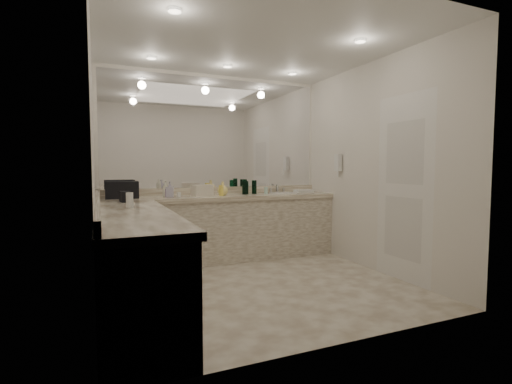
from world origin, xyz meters
name	(u,v)px	position (x,y,z in m)	size (l,w,h in m)	color
floor	(256,285)	(0.00, 0.00, 0.00)	(3.20, 3.20, 0.00)	beige
ceiling	(256,42)	(0.00, 0.00, 2.60)	(3.20, 3.20, 0.00)	white
wall_back	(216,166)	(0.00, 1.50, 1.30)	(3.20, 0.02, 2.60)	silver
wall_left	(94,166)	(-1.60, 0.00, 1.30)	(0.02, 3.00, 2.60)	silver
wall_right	(374,166)	(1.60, 0.00, 1.30)	(0.02, 3.00, 2.60)	silver
vanity_back_base	(222,230)	(0.00, 1.20, 0.42)	(3.20, 0.60, 0.84)	silver
vanity_back_top	(222,197)	(0.00, 1.19, 0.87)	(3.20, 0.64, 0.06)	beige
vanity_left_base	(134,266)	(-1.30, -0.30, 0.42)	(0.60, 2.40, 0.84)	silver
vanity_left_top	(134,215)	(-1.29, -0.30, 0.87)	(0.64, 2.42, 0.06)	beige
backsplash_back	(216,190)	(0.00, 1.48, 0.95)	(3.20, 0.04, 0.10)	beige
backsplash_left	(98,204)	(-1.58, 0.00, 0.95)	(0.04, 3.00, 0.10)	beige
mirror_back	(216,133)	(0.00, 1.49, 1.77)	(3.12, 0.01, 1.55)	white
mirror_left	(94,113)	(-1.59, 0.00, 1.77)	(0.01, 2.92, 1.55)	white
sink	(283,194)	(0.95, 1.20, 0.90)	(0.44, 0.44, 0.03)	white
faucet	(277,188)	(0.95, 1.41, 0.97)	(0.24, 0.16, 0.14)	silver
wall_phone	(338,163)	(1.56, 0.70, 1.35)	(0.06, 0.10, 0.24)	white
door	(404,188)	(1.59, -0.50, 1.05)	(0.02, 0.82, 2.10)	white
black_toiletry_bag	(122,189)	(-1.30, 1.21, 1.01)	(0.39, 0.24, 0.22)	black
black_bag_spill	(125,197)	(-1.30, 0.71, 0.96)	(0.10, 0.21, 0.12)	black
cream_cosmetic_case	(202,190)	(-0.30, 1.15, 0.98)	(0.26, 0.16, 0.15)	beige
hand_towel	(304,191)	(1.31, 1.23, 0.92)	(0.26, 0.18, 0.04)	white
lotion_left	(130,200)	(-1.30, 0.03, 0.98)	(0.07, 0.07, 0.16)	white
soap_bottle_a	(166,189)	(-0.77, 1.19, 1.01)	(0.08, 0.08, 0.21)	white
soap_bottle_b	(170,189)	(-0.72, 1.16, 1.00)	(0.09, 0.09, 0.20)	#B6B0CB
soap_bottle_c	(223,188)	(0.01, 1.20, 1.00)	(0.15, 0.15, 0.19)	#FFE987
green_bottle_0	(254,188)	(0.50, 1.25, 0.99)	(0.07, 0.07, 0.19)	#094627
green_bottle_1	(254,187)	(0.50, 1.25, 1.00)	(0.07, 0.07, 0.20)	#094627
green_bottle_2	(246,188)	(0.38, 1.25, 1.00)	(0.07, 0.07, 0.19)	#094627
green_bottle_3	(245,187)	(0.37, 1.29, 1.01)	(0.06, 0.06, 0.21)	#094627
green_bottle_4	(245,188)	(0.34, 1.21, 0.99)	(0.07, 0.07, 0.19)	#094627
amenity_bottle_0	(266,191)	(0.64, 1.14, 0.95)	(0.05, 0.05, 0.11)	silver
amenity_bottle_1	(221,190)	(-0.04, 1.13, 0.97)	(0.06, 0.06, 0.14)	#F2D84C
amenity_bottle_2	(179,195)	(-0.61, 1.14, 0.93)	(0.06, 0.06, 0.06)	white
amenity_bottle_3	(198,191)	(-0.36, 1.13, 0.97)	(0.05, 0.05, 0.14)	#9966B2
amenity_bottle_4	(167,193)	(-0.76, 1.15, 0.95)	(0.05, 0.05, 0.11)	#9966B2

